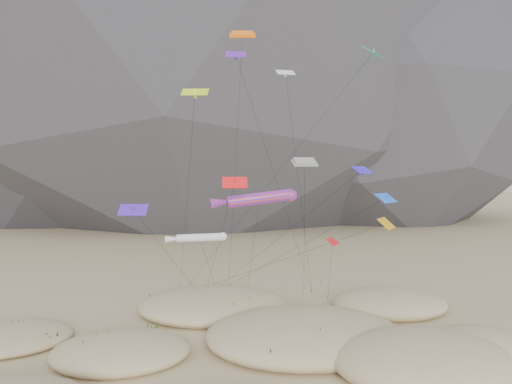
% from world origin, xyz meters
% --- Properties ---
extents(ground, '(500.00, 500.00, 0.00)m').
position_xyz_m(ground, '(0.00, 0.00, 0.00)').
color(ground, '#CCB789').
rests_on(ground, ground).
extents(dunes, '(50.34, 37.35, 3.85)m').
position_xyz_m(dunes, '(-0.44, 4.75, 0.71)').
color(dunes, '#CCB789').
rests_on(dunes, ground).
extents(dune_grass, '(42.93, 30.50, 1.47)m').
position_xyz_m(dune_grass, '(-1.74, 3.05, 0.84)').
color(dune_grass, black).
rests_on(dune_grass, ground).
extents(kite_stakes, '(22.26, 7.36, 0.30)m').
position_xyz_m(kite_stakes, '(1.80, 23.37, 0.15)').
color(kite_stakes, '#3F2D1E').
rests_on(kite_stakes, ground).
extents(rainbow_tube_kite, '(8.64, 14.02, 13.37)m').
position_xyz_m(rainbow_tube_kite, '(0.20, 11.08, 12.41)').
color(rainbow_tube_kite, '#EE3B19').
rests_on(rainbow_tube_kite, ground).
extents(white_tube_kite, '(6.23, 10.73, 9.17)m').
position_xyz_m(white_tube_kite, '(-5.43, 12.60, 8.53)').
color(white_tube_kite, silver).
rests_on(white_tube_kite, ground).
extents(orange_parafoil, '(2.79, 9.40, 29.56)m').
position_xyz_m(orange_parafoil, '(-0.58, 14.98, 28.71)').
color(orange_parafoil, '#DC620B').
rests_on(orange_parafoil, ground).
extents(multi_parafoil, '(4.81, 13.32, 16.42)m').
position_xyz_m(multi_parafoil, '(4.58, 9.51, 15.78)').
color(multi_parafoil, orange).
rests_on(multi_parafoil, ground).
extents(delta_kites, '(26.09, 19.75, 27.30)m').
position_xyz_m(delta_kites, '(3.32, 10.11, 17.25)').
color(delta_kites, '#CDEB18').
rests_on(delta_kites, ground).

